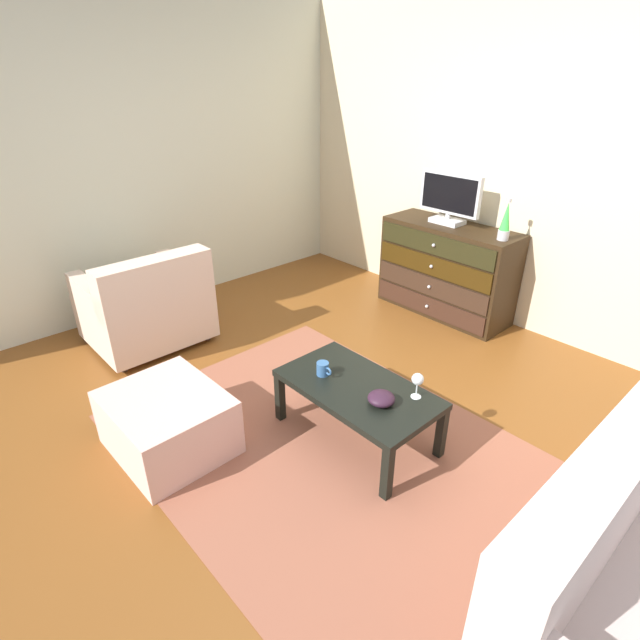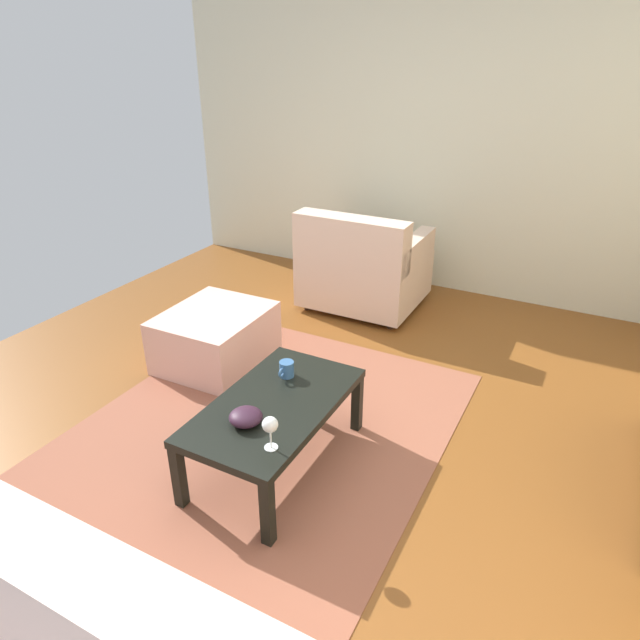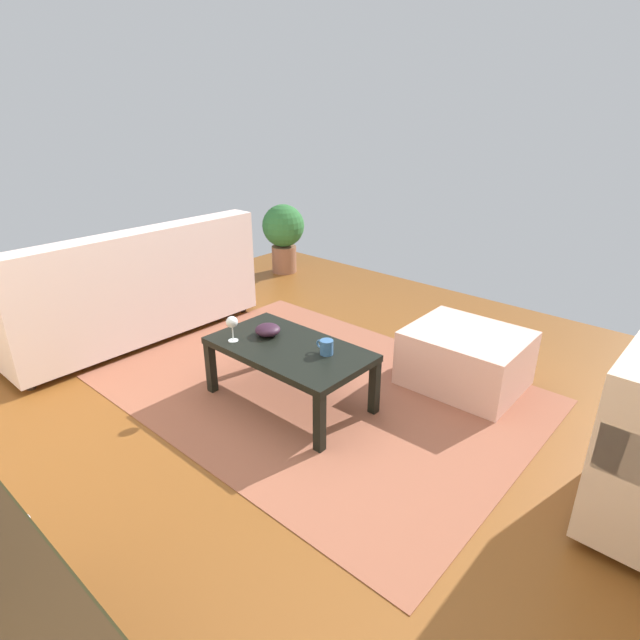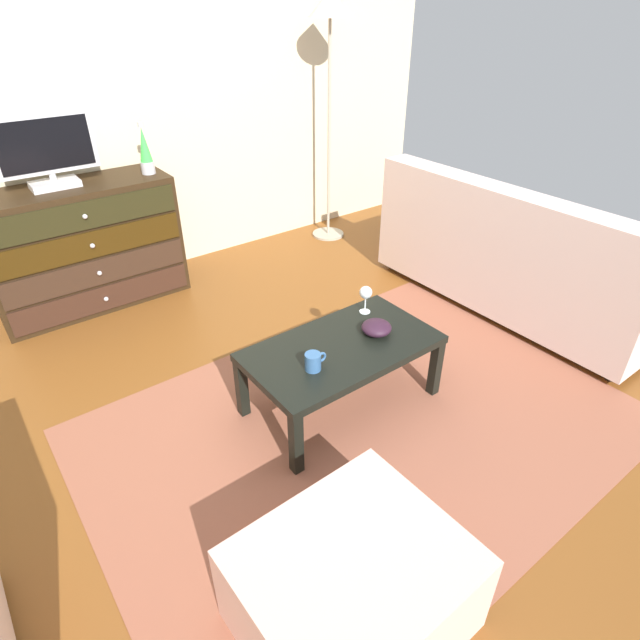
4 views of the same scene
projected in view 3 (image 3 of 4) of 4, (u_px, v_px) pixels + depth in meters
ground_plane at (319, 417)px, 3.01m from camera, size 5.51×4.90×0.05m
area_rug at (316, 388)px, 3.25m from camera, size 2.60×1.90×0.01m
coffee_table at (289, 353)px, 2.99m from camera, size 0.96×0.54×0.37m
wine_glass at (232, 323)px, 2.99m from camera, size 0.07×0.07×0.16m
mug at (326, 347)px, 2.86m from camera, size 0.11×0.08×0.08m
bowl_decorative at (268, 330)px, 3.10m from camera, size 0.15×0.15×0.07m
couch_large at (128, 294)px, 3.90m from camera, size 0.85×1.92×0.86m
ottoman at (465, 358)px, 3.25m from camera, size 0.71×0.61×0.37m
potted_plant at (283, 232)px, 5.35m from camera, size 0.44×0.44×0.72m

